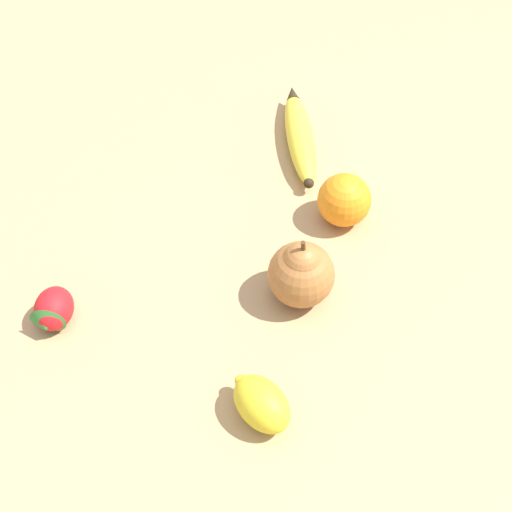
{
  "coord_description": "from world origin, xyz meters",
  "views": [
    {
      "loc": [
        0.52,
        -0.18,
        0.68
      ],
      "look_at": [
        0.03,
        0.04,
        0.03
      ],
      "focal_mm": 50.0,
      "sensor_mm": 36.0,
      "label": 1
    }
  ],
  "objects_px": {
    "pear": "(301,272)",
    "lemon": "(261,403)",
    "strawberry": "(52,309)",
    "banana": "(300,136)",
    "orange": "(344,200)"
  },
  "relations": [
    {
      "from": "banana",
      "to": "strawberry",
      "type": "relative_size",
      "value": 2.66
    },
    {
      "from": "strawberry",
      "to": "lemon",
      "type": "distance_m",
      "value": 0.26
    },
    {
      "from": "banana",
      "to": "strawberry",
      "type": "height_order",
      "value": "strawberry"
    },
    {
      "from": "orange",
      "to": "strawberry",
      "type": "relative_size",
      "value": 0.94
    },
    {
      "from": "banana",
      "to": "orange",
      "type": "distance_m",
      "value": 0.15
    },
    {
      "from": "pear",
      "to": "orange",
      "type": "bearing_deg",
      "value": 129.11
    },
    {
      "from": "orange",
      "to": "pear",
      "type": "relative_size",
      "value": 0.71
    },
    {
      "from": "pear",
      "to": "lemon",
      "type": "bearing_deg",
      "value": -41.45
    },
    {
      "from": "banana",
      "to": "pear",
      "type": "bearing_deg",
      "value": 172.78
    },
    {
      "from": "pear",
      "to": "lemon",
      "type": "relative_size",
      "value": 1.2
    },
    {
      "from": "banana",
      "to": "pear",
      "type": "distance_m",
      "value": 0.26
    },
    {
      "from": "strawberry",
      "to": "lemon",
      "type": "xyz_separation_m",
      "value": [
        0.21,
        0.16,
        0.0
      ]
    },
    {
      "from": "strawberry",
      "to": "lemon",
      "type": "height_order",
      "value": "lemon"
    },
    {
      "from": "banana",
      "to": "lemon",
      "type": "relative_size",
      "value": 2.41
    },
    {
      "from": "orange",
      "to": "pear",
      "type": "xyz_separation_m",
      "value": [
        0.09,
        -0.11,
        0.01
      ]
    }
  ]
}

